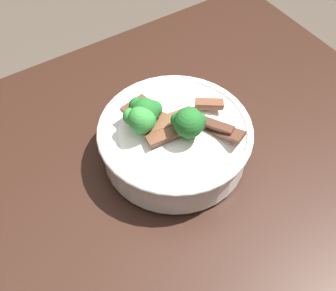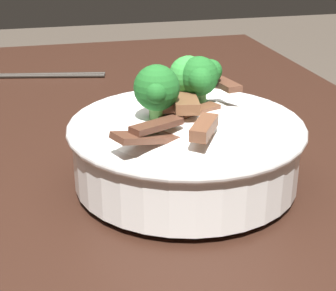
% 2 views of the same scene
% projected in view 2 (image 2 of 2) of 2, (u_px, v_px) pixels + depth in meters
% --- Properties ---
extents(dining_table, '(1.19, 0.90, 0.81)m').
position_uv_depth(dining_table, '(96.00, 212.00, 0.76)').
color(dining_table, black).
rests_on(dining_table, ground).
extents(rice_bowl, '(0.26, 0.26, 0.14)m').
position_uv_depth(rice_bowl, '(186.00, 141.00, 0.59)').
color(rice_bowl, white).
rests_on(rice_bowl, dining_table).
extents(chopsticks_pair, '(0.06, 0.21, 0.01)m').
position_uv_depth(chopsticks_pair, '(47.00, 75.00, 1.00)').
color(chopsticks_pair, '#28231E').
rests_on(chopsticks_pair, dining_table).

